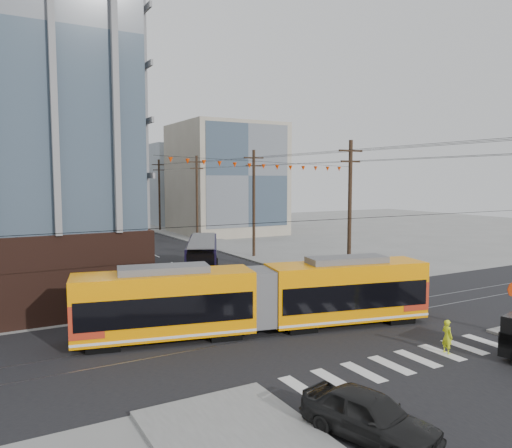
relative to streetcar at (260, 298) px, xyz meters
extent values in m
plane|color=slate|center=(3.39, -3.98, -1.83)|extent=(160.00, 160.00, 0.00)
cube|color=gray|center=(19.39, 44.02, 6.17)|extent=(14.00, 14.00, 16.00)
cube|color=#8C99A5|center=(21.39, 64.02, 5.17)|extent=(16.00, 16.00, 14.00)
cylinder|color=black|center=(11.89, 52.02, 3.67)|extent=(0.30, 0.30, 11.00)
imported|color=black|center=(-2.51, -11.20, -1.05)|extent=(2.97, 4.87, 1.55)
imported|color=#9CA6AD|center=(-2.31, 7.82, -1.11)|extent=(2.65, 4.57, 1.43)
imported|color=#BDB0AF|center=(-1.71, 15.14, -1.08)|extent=(3.93, 5.52, 1.48)
imported|color=#54555B|center=(-1.92, 21.77, -1.10)|extent=(3.62, 5.65, 1.45)
imported|color=#CDDF19|center=(5.93, -7.13, -1.03)|extent=(0.43, 0.61, 1.60)
cube|color=gray|center=(11.69, 7.59, -1.38)|extent=(2.09, 4.54, 0.89)
camera|label=1|loc=(-12.90, -22.45, 6.31)|focal=35.00mm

